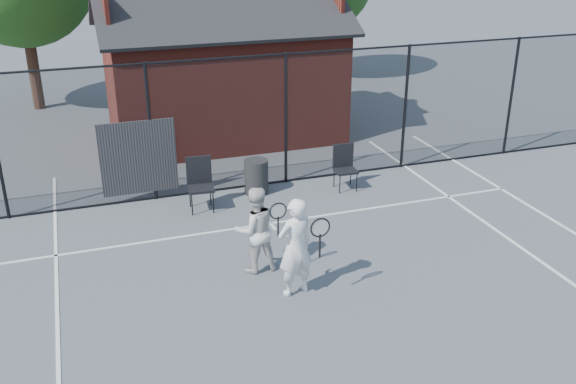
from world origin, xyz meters
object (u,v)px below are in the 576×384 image
object	(u,v)px
player_front	(296,247)
chair_left	(201,186)
chair_right	(346,169)
waste_bin	(256,177)
clubhouse	(222,78)
player_back	(255,230)

from	to	relation	value
player_front	chair_left	distance (m)	3.78
chair_left	chair_right	world-z (taller)	chair_left
chair_right	waste_bin	distance (m)	2.01
clubhouse	player_front	world-z (taller)	clubhouse
waste_bin	player_back	bearing A→B (deg)	-106.50
player_front	player_back	distance (m)	1.02
player_front	chair_right	bearing A→B (deg)	55.98
clubhouse	waste_bin	distance (m)	4.58
player_front	waste_bin	distance (m)	4.25
clubhouse	chair_left	xyz separation A→B (m)	(-1.67, -4.90, -1.06)
chair_right	clubhouse	bearing A→B (deg)	112.58
player_back	chair_right	size ratio (longest dim) A/B	1.56
chair_right	player_back	bearing A→B (deg)	-132.13
waste_bin	clubhouse	bearing A→B (deg)	85.72
clubhouse	chair_left	world-z (taller)	clubhouse
chair_left	waste_bin	distance (m)	1.44
clubhouse	waste_bin	size ratio (longest dim) A/B	8.39
clubhouse	player_back	size ratio (longest dim) A/B	4.19
player_front	chair_right	distance (m)	4.52
player_back	clubhouse	bearing A→B (deg)	80.41
player_front	chair_left	size ratio (longest dim) A/B	1.54
clubhouse	player_front	bearing A→B (deg)	-95.96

